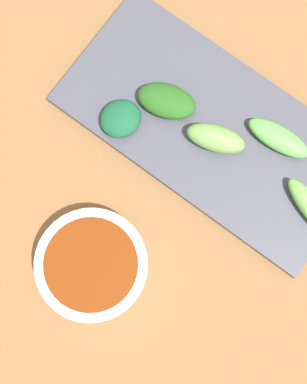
# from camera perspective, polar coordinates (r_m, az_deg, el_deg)

# --- Properties ---
(tabletop) EXTENTS (2.10, 2.10, 0.02)m
(tabletop) POSITION_cam_1_polar(r_m,az_deg,el_deg) (0.61, 0.96, 1.94)
(tabletop) COLOR brown
(tabletop) RESTS_ON ground
(sauce_bowl) EXTENTS (0.12, 0.12, 0.03)m
(sauce_bowl) POSITION_cam_1_polar(r_m,az_deg,el_deg) (0.57, -6.87, -8.12)
(sauce_bowl) COLOR silver
(sauce_bowl) RESTS_ON tabletop
(serving_plate) EXTENTS (0.17, 0.35, 0.01)m
(serving_plate) POSITION_cam_1_polar(r_m,az_deg,el_deg) (0.61, 6.46, 7.16)
(serving_plate) COLOR #454752
(serving_plate) RESTS_ON tabletop
(broccoli_stalk_0) EXTENTS (0.05, 0.07, 0.03)m
(broccoli_stalk_0) POSITION_cam_1_polar(r_m,az_deg,el_deg) (0.58, 7.02, 6.01)
(broccoli_stalk_0) COLOR #72A751
(broccoli_stalk_0) RESTS_ON serving_plate
(broccoli_leafy_1) EXTENTS (0.06, 0.08, 0.02)m
(broccoli_leafy_1) POSITION_cam_1_polar(r_m,az_deg,el_deg) (0.59, 1.49, 10.21)
(broccoli_leafy_1) COLOR #255D1C
(broccoli_leafy_1) RESTS_ON serving_plate
(broccoli_stalk_2) EXTENTS (0.03, 0.08, 0.02)m
(broccoli_stalk_2) POSITION_cam_1_polar(r_m,az_deg,el_deg) (0.60, 13.88, 5.91)
(broccoli_stalk_2) COLOR #60BB4F
(broccoli_stalk_2) RESTS_ON serving_plate
(broccoli_leafy_3) EXTENTS (0.06, 0.06, 0.02)m
(broccoli_leafy_3) POSITION_cam_1_polar(r_m,az_deg,el_deg) (0.59, -3.72, 8.25)
(broccoli_leafy_3) COLOR #185634
(broccoli_leafy_3) RESTS_ON serving_plate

